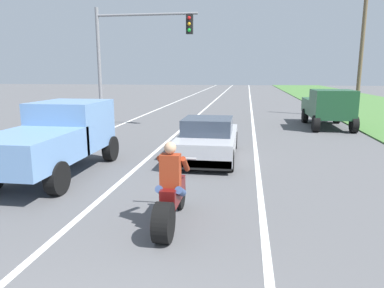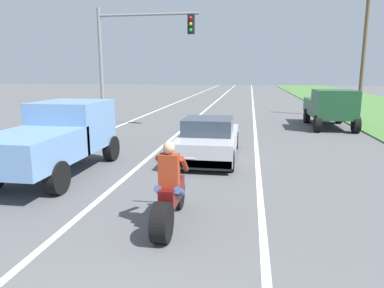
# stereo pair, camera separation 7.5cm
# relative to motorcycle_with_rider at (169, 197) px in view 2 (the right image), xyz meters

# --- Properties ---
(lane_stripe_left_solid) EXTENTS (0.14, 120.00, 0.01)m
(lane_stripe_left_solid) POSITION_rel_motorcycle_with_rider_xyz_m (-5.49, 15.73, -0.59)
(lane_stripe_left_solid) COLOR white
(lane_stripe_left_solid) RESTS_ON ground
(lane_stripe_right_solid) EXTENTS (0.14, 120.00, 0.01)m
(lane_stripe_right_solid) POSITION_rel_motorcycle_with_rider_xyz_m (1.71, 15.73, -0.59)
(lane_stripe_right_solid) COLOR white
(lane_stripe_right_solid) RESTS_ON ground
(lane_stripe_centre_dashed) EXTENTS (0.14, 120.00, 0.01)m
(lane_stripe_centre_dashed) POSITION_rel_motorcycle_with_rider_xyz_m (-1.89, 15.73, -0.59)
(lane_stripe_centre_dashed) COLOR white
(lane_stripe_centre_dashed) RESTS_ON ground
(motorcycle_with_rider) EXTENTS (0.70, 2.21, 1.62)m
(motorcycle_with_rider) POSITION_rel_motorcycle_with_rider_xyz_m (0.00, 0.00, 0.00)
(motorcycle_with_rider) COLOR black
(motorcycle_with_rider) RESTS_ON ground
(sports_car_silver) EXTENTS (1.84, 4.30, 1.37)m
(sports_car_silver) POSITION_rel_motorcycle_with_rider_xyz_m (0.09, 5.54, 0.04)
(sports_car_silver) COLOR #B7B7BC
(sports_car_silver) RESTS_ON ground
(pickup_truck_left_lane_light_blue) EXTENTS (2.02, 4.80, 1.98)m
(pickup_truck_left_lane_light_blue) POSITION_rel_motorcycle_with_rider_xyz_m (-3.87, 2.99, 0.51)
(pickup_truck_left_lane_light_blue) COLOR #6B93C6
(pickup_truck_left_lane_light_blue) RESTS_ON ground
(pickup_truck_right_shoulder_dark_green) EXTENTS (2.02, 4.80, 1.98)m
(pickup_truck_right_shoulder_dark_green) POSITION_rel_motorcycle_with_rider_xyz_m (5.51, 13.35, 0.51)
(pickup_truck_right_shoulder_dark_green) COLOR #1E4C2D
(pickup_truck_right_shoulder_dark_green) RESTS_ON ground
(traffic_light_mast_near) EXTENTS (5.19, 0.34, 6.00)m
(traffic_light_mast_near) POSITION_rel_motorcycle_with_rider_xyz_m (-4.58, 11.73, 3.44)
(traffic_light_mast_near) COLOR gray
(traffic_light_mast_near) RESTS_ON ground
(utility_pole_roadside) EXTENTS (0.24, 0.24, 7.67)m
(utility_pole_roadside) POSITION_rel_motorcycle_with_rider_xyz_m (8.26, 18.01, 3.24)
(utility_pole_roadside) COLOR brown
(utility_pole_roadside) RESTS_ON ground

